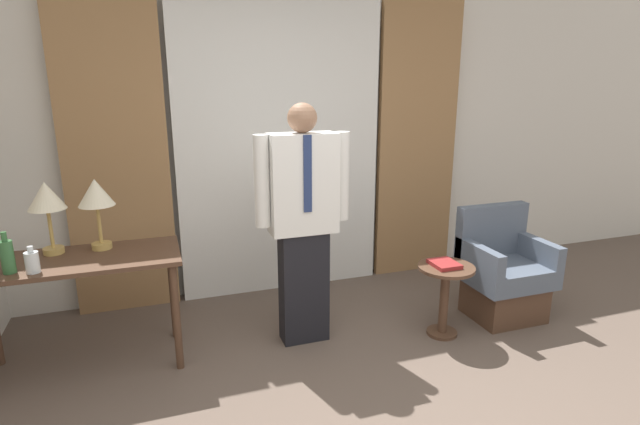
% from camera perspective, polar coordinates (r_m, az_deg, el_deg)
% --- Properties ---
extents(wall_back, '(10.00, 0.06, 2.70)m').
position_cam_1_polar(wall_back, '(4.50, -4.92, 8.25)').
color(wall_back, silver).
rests_on(wall_back, ground_plane).
extents(curtain_sheer_center, '(1.80, 0.06, 2.58)m').
position_cam_1_polar(curtain_sheer_center, '(4.39, -4.49, 7.29)').
color(curtain_sheer_center, white).
rests_on(curtain_sheer_center, ground_plane).
extents(curtain_drape_left, '(0.80, 0.06, 2.58)m').
position_cam_1_polar(curtain_drape_left, '(4.26, -22.31, 5.96)').
color(curtain_drape_left, '#997047').
rests_on(curtain_drape_left, ground_plane).
extents(curtain_drape_right, '(0.80, 0.06, 2.58)m').
position_cam_1_polar(curtain_drape_right, '(4.89, 11.01, 7.87)').
color(curtain_drape_right, '#997047').
rests_on(curtain_drape_right, ground_plane).
extents(desk, '(1.27, 0.57, 0.77)m').
position_cam_1_polar(desk, '(3.59, -25.91, -6.42)').
color(desk, '#4C3323').
rests_on(desk, ground_plane).
extents(table_lamp_left, '(0.23, 0.23, 0.48)m').
position_cam_1_polar(table_lamp_left, '(3.62, -28.80, 1.29)').
color(table_lamp_left, tan).
rests_on(table_lamp_left, desk).
extents(table_lamp_right, '(0.23, 0.23, 0.48)m').
position_cam_1_polar(table_lamp_right, '(3.58, -24.23, 1.70)').
color(table_lamp_right, tan).
rests_on(table_lamp_right, desk).
extents(bottle_near_edge, '(0.07, 0.07, 0.25)m').
position_cam_1_polar(bottle_near_edge, '(3.45, -32.14, -4.25)').
color(bottle_near_edge, '#336638').
rests_on(bottle_near_edge, desk).
extents(bottle_by_lamp, '(0.08, 0.08, 0.16)m').
position_cam_1_polar(bottle_by_lamp, '(3.39, -30.05, -4.90)').
color(bottle_by_lamp, silver).
rests_on(bottle_by_lamp, desk).
extents(person, '(0.68, 0.22, 1.73)m').
position_cam_1_polar(person, '(3.50, -1.94, -0.62)').
color(person, black).
rests_on(person, ground_plane).
extents(armchair, '(0.63, 0.55, 0.89)m').
position_cam_1_polar(armchair, '(4.32, 20.18, -6.79)').
color(armchair, '#4C3323').
rests_on(armchair, ground_plane).
extents(side_table, '(0.42, 0.42, 0.55)m').
position_cam_1_polar(side_table, '(3.86, 14.08, -8.42)').
color(side_table, '#4C3323').
rests_on(side_table, ground_plane).
extents(book, '(0.18, 0.21, 0.03)m').
position_cam_1_polar(book, '(3.79, 14.03, -5.73)').
color(book, maroon).
rests_on(book, side_table).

